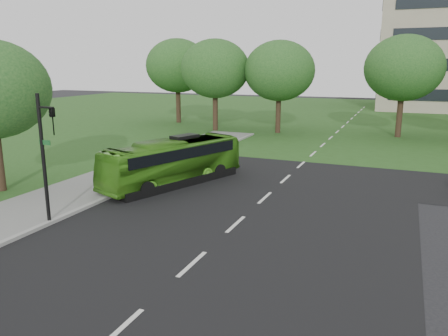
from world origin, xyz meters
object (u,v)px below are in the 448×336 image
at_px(tree_park_c, 404,68).
at_px(bus, 173,162).
at_px(tree_park_a, 215,69).
at_px(traffic_light, 46,149).
at_px(tree_park_f, 177,66).
at_px(tree_park_b, 279,71).

relative_size(tree_park_c, bus, 1.03).
bearing_deg(tree_park_a, traffic_light, -80.49).
height_order(tree_park_c, tree_park_f, tree_park_f).
bearing_deg(tree_park_b, tree_park_f, 165.48).
bearing_deg(bus, traffic_light, -81.15).
bearing_deg(tree_park_f, traffic_light, -70.70).
distance_m(tree_park_a, tree_park_f, 7.59).
distance_m(tree_park_a, tree_park_c, 17.36).
bearing_deg(tree_park_c, traffic_light, -113.07).
relative_size(tree_park_a, tree_park_b, 1.02).
bearing_deg(traffic_light, bus, 89.60).
relative_size(tree_park_b, bus, 1.00).
distance_m(tree_park_c, bus, 25.22).
height_order(tree_park_a, bus, tree_park_a).
bearing_deg(traffic_light, tree_park_f, 120.38).
distance_m(tree_park_b, tree_park_c, 11.01).
xyz_separation_m(tree_park_b, bus, (-0.21, -20.46, -4.68)).
bearing_deg(tree_park_b, tree_park_a, -172.83).
bearing_deg(tree_park_a, tree_park_f, 147.48).
bearing_deg(tree_park_f, tree_park_c, -3.99).
distance_m(tree_park_a, traffic_light, 27.75).
bearing_deg(traffic_light, tree_park_a, 110.59).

